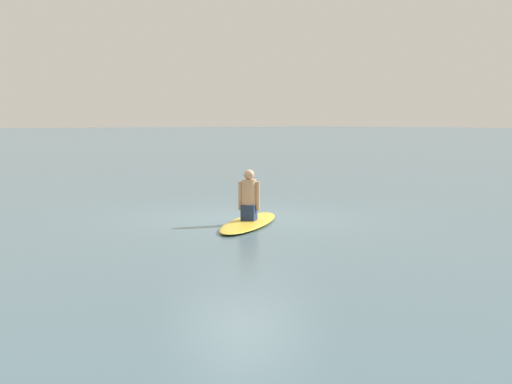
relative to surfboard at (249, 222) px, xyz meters
The scene contains 3 objects.
ground_plane 0.92m from the surfboard, 123.21° to the right, with size 400.00×400.00×0.00m, color slate.
surfboard is the anchor object (origin of this frame).
person_paddler 0.47m from the surfboard, 26.57° to the left, with size 0.40×0.39×0.95m.
Camera 1 is at (9.66, 11.44, 1.94)m, focal length 53.02 mm.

